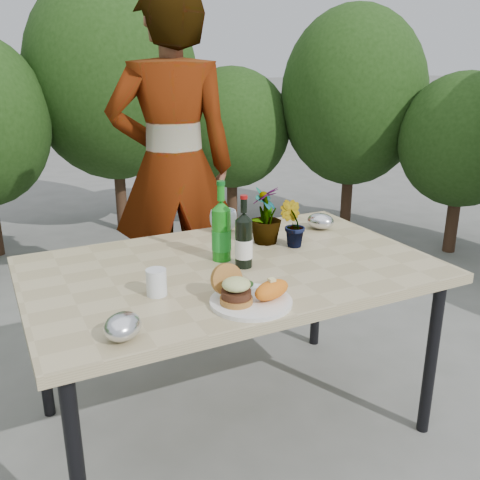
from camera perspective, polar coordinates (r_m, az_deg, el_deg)
name	(u,v)px	position (r m, az deg, el deg)	size (l,w,h in m)	color
ground	(232,421)	(2.52, -0.86, -18.75)	(80.00, 80.00, 0.00)	#62635E
patio_table	(231,278)	(2.17, -0.94, -4.08)	(1.60, 1.00, 0.75)	tan
shrub_hedge	(108,120)	(3.55, -13.93, 12.35)	(6.97, 5.09, 2.27)	#382316
dinner_plate	(251,302)	(1.81, 1.18, -6.60)	(0.28, 0.28, 0.01)	white
burger_stack	(234,288)	(1.79, -0.67, -5.17)	(0.11, 0.16, 0.11)	#B7722D
sweet_potato	(272,290)	(1.81, 3.39, -5.32)	(0.15, 0.08, 0.06)	orange
grilled_veg	(243,285)	(1.89, 0.34, -4.87)	(0.08, 0.05, 0.03)	olive
wine_bottle	(244,241)	(2.09, 0.41, -0.11)	(0.07, 0.07, 0.29)	black
sparkling_water	(221,232)	(2.16, -2.00, 0.90)	(0.08, 0.08, 0.33)	#178017
plastic_cup	(156,282)	(1.89, -8.90, -4.48)	(0.07, 0.07, 0.10)	white
seedling_left	(264,215)	(2.39, 2.62, 2.66)	(0.13, 0.09, 0.25)	#26551D
seedling_mid	(292,224)	(2.34, 5.62, 1.70)	(0.11, 0.09, 0.20)	#205A1E
seedling_right	(266,215)	(2.37, 2.80, 2.65)	(0.14, 0.14, 0.25)	#24521C
blue_bowl	(223,221)	(2.56, -1.79, 2.08)	(0.13, 0.13, 0.10)	silver
foil_packet_left	(123,326)	(1.63, -12.42, -8.98)	(0.13, 0.11, 0.08)	silver
foil_packet_right	(321,221)	(2.62, 8.58, 2.00)	(0.13, 0.11, 0.08)	silver
person	(173,168)	(3.01, -7.12, 7.60)	(0.70, 0.46, 1.92)	#926449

